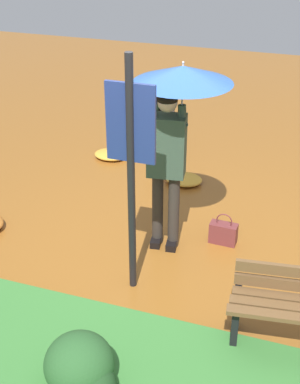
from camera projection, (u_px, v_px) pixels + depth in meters
name	position (u px, v px, depth m)	size (l,w,h in m)	color
ground_plane	(173.00, 258.00, 5.65)	(18.00, 18.00, 0.00)	brown
person_with_umbrella	(175.00, 111.00, 5.12)	(0.96, 0.96, 2.04)	#2D2823
info_sign_post	(131.00, 151.00, 4.56)	(0.44, 0.07, 2.30)	black
handbag	(223.00, 233.00, 5.84)	(0.31, 0.15, 0.37)	brown
trash_bin	(160.00, 131.00, 7.62)	(0.42, 0.42, 0.83)	#4C4C51
shrub_cluster	(82.00, 368.00, 4.03)	(0.59, 0.54, 0.49)	#285628
leaf_pile_near_person	(111.00, 155.00, 7.80)	(0.49, 0.39, 0.11)	gold
leaf_pile_far_path	(184.00, 179.00, 7.11)	(0.50, 0.40, 0.11)	gold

